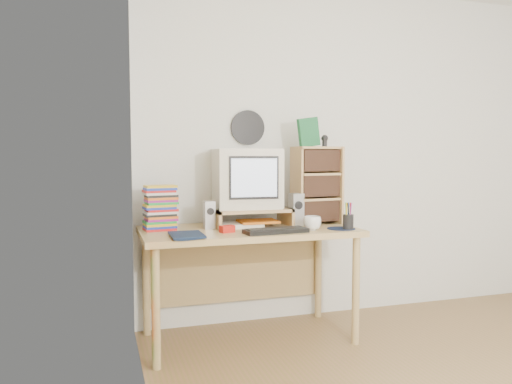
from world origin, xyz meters
TOP-DOWN VIEW (x-y plane):
  - back_wall at (0.00, 1.75)m, footprint 3.50×0.00m
  - left_wall at (-1.75, 0.00)m, footprint 0.00×3.50m
  - curtain at (-1.71, 0.48)m, footprint 0.00×2.20m
  - wall_disc at (-0.93, 1.73)m, footprint 0.25×0.02m
  - desk at (-1.03, 1.44)m, footprint 1.40×0.70m
  - monitor_riser at (-0.98, 1.48)m, footprint 0.52×0.30m
  - crt_monitor at (-1.00, 1.53)m, footprint 0.45×0.45m
  - speaker_left at (-1.28, 1.44)m, footprint 0.07×0.07m
  - speaker_right at (-0.68, 1.41)m, footprint 0.09×0.09m
  - keyboard at (-0.93, 1.14)m, footprint 0.41×0.17m
  - dvd_stack at (-1.59, 1.48)m, footprint 0.21×0.16m
  - cd_rack at (-0.50, 1.46)m, footprint 0.34×0.20m
  - mug at (-0.66, 1.18)m, footprint 0.12×0.12m
  - diary at (-1.57, 1.15)m, footprint 0.24×0.18m
  - mousepad at (-0.46, 1.17)m, footprint 0.21×0.21m
  - pen_cup at (-0.43, 1.14)m, footprint 0.08×0.08m
  - papers at (-1.02, 1.46)m, footprint 0.30×0.23m
  - red_box at (-1.21, 1.25)m, footprint 0.10×0.08m
  - game_box at (-0.57, 1.45)m, footprint 0.16×0.06m
  - webcam at (-0.45, 1.45)m, footprint 0.05×0.05m

SIDE VIEW (x-z plane):
  - desk at x=-1.03m, z-range 0.24..0.99m
  - mousepad at x=-0.46m, z-range 0.75..0.75m
  - keyboard at x=-0.93m, z-range 0.75..0.78m
  - papers at x=-1.02m, z-range 0.75..0.79m
  - red_box at x=-1.21m, z-range 0.75..0.79m
  - diary at x=-1.57m, z-range 0.75..0.80m
  - mug at x=-0.66m, z-range 0.75..0.84m
  - pen_cup at x=-0.43m, z-range 0.75..0.89m
  - speaker_left at x=-1.28m, z-range 0.75..0.93m
  - monitor_riser at x=-0.98m, z-range 0.78..0.90m
  - speaker_right at x=-0.68m, z-range 0.75..0.97m
  - dvd_stack at x=-1.59m, z-range 0.75..1.02m
  - cd_rack at x=-0.50m, z-range 0.75..1.29m
  - crt_monitor at x=-1.00m, z-range 0.87..1.27m
  - curtain at x=-1.71m, z-range 0.05..2.25m
  - back_wall at x=0.00m, z-range -0.50..3.00m
  - left_wall at x=-1.75m, z-range -0.50..3.00m
  - webcam at x=-0.45m, z-range 1.29..1.37m
  - game_box at x=-0.57m, z-range 1.29..1.49m
  - wall_disc at x=-0.93m, z-range 1.30..1.55m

